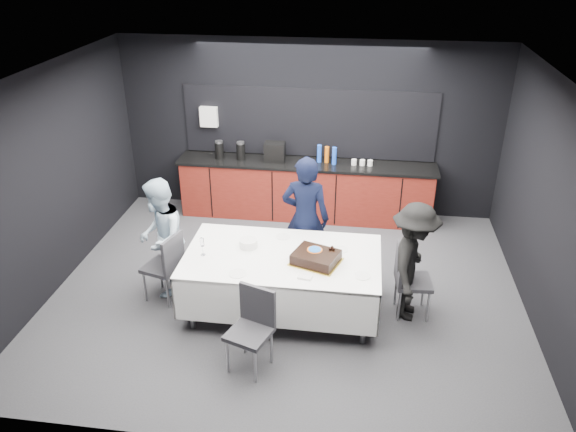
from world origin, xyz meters
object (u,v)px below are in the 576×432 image
at_px(cake_assembly, 316,257).
at_px(person_left, 161,238).
at_px(person_center, 305,219).
at_px(chair_right, 407,276).
at_px(party_table, 282,265).
at_px(champagne_flute, 202,243).
at_px(plate_stack, 249,243).
at_px(chair_near, 253,323).
at_px(person_right, 413,262).
at_px(chair_left, 167,263).

bearing_deg(cake_assembly, person_left, 170.77).
height_order(cake_assembly, person_center, person_center).
distance_m(chair_right, person_left, 3.07).
relative_size(party_table, champagne_flute, 10.36).
distance_m(person_center, person_left, 1.86).
height_order(plate_stack, chair_near, chair_near).
bearing_deg(person_left, party_table, 71.90).
bearing_deg(champagne_flute, party_table, 7.23).
height_order(chair_right, person_right, person_right).
xyz_separation_m(chair_right, person_right, (0.04, -0.04, 0.21)).
relative_size(chair_right, person_left, 0.60).
xyz_separation_m(champagne_flute, person_center, (1.12, 0.94, -0.08)).
distance_m(party_table, chair_left, 1.46).
relative_size(party_table, cake_assembly, 3.60).
xyz_separation_m(plate_stack, chair_right, (1.92, 0.00, -0.30)).
bearing_deg(person_center, plate_stack, 51.53).
distance_m(champagne_flute, chair_near, 1.24).
height_order(cake_assembly, person_left, person_left).
bearing_deg(chair_right, person_center, 152.34).
bearing_deg(party_table, champagne_flute, -172.77).
bearing_deg(cake_assembly, party_table, 165.88).
bearing_deg(person_left, person_right, 77.75).
distance_m(champagne_flute, chair_right, 2.47).
distance_m(plate_stack, chair_right, 1.95).
height_order(champagne_flute, chair_left, champagne_flute).
bearing_deg(plate_stack, person_right, -0.96).
distance_m(plate_stack, champagne_flute, 0.57).
xyz_separation_m(chair_left, chair_near, (1.29, -1.04, 0.00)).
xyz_separation_m(person_center, person_left, (-1.76, -0.61, -0.09)).
xyz_separation_m(chair_right, person_center, (-1.30, 0.68, 0.33)).
bearing_deg(person_right, chair_right, 58.73).
bearing_deg(chair_near, person_center, 79.10).
bearing_deg(person_right, chair_near, 133.44).
bearing_deg(person_center, champagne_flute, 43.73).
bearing_deg(champagne_flute, chair_near, -49.07).
bearing_deg(chair_near, cake_assembly, 57.40).
height_order(person_left, person_right, person_left).
xyz_separation_m(plate_stack, person_right, (1.96, -0.03, -0.08)).
xyz_separation_m(chair_near, person_left, (-1.41, 1.22, 0.24)).
bearing_deg(cake_assembly, champagne_flute, -179.33).
bearing_deg(party_table, chair_near, -99.45).
bearing_deg(person_left, chair_left, 22.49).
bearing_deg(party_table, chair_right, 5.43).
distance_m(chair_near, person_center, 1.89).
distance_m(plate_stack, person_left, 1.14).
relative_size(champagne_flute, chair_near, 0.24).
height_order(chair_near, person_left, person_left).
bearing_deg(plate_stack, party_table, -17.80).
height_order(champagne_flute, chair_near, champagne_flute).
height_order(person_center, person_right, person_center).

